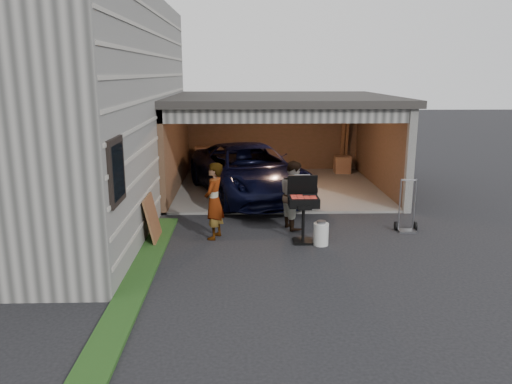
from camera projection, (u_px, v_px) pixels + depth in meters
ground at (264, 265)px, 9.51m from camera, size 80.00×80.00×0.00m
house at (20, 106)px, 12.58m from camera, size 7.00×11.00×5.50m
groundcover_strip at (134, 287)px, 8.46m from camera, size 0.50×8.00×0.06m
garage at (279, 128)px, 15.69m from camera, size 6.80×6.30×2.90m
minivan at (249, 173)px, 14.38m from camera, size 3.95×5.88×1.50m
woman at (214, 201)px, 10.86m from camera, size 0.57×0.71×1.70m
man at (294, 195)px, 11.61m from camera, size 0.82×0.93×1.60m
bbq_grill at (303, 204)px, 10.61m from camera, size 0.64×0.56×1.43m
propane_tank at (321, 234)px, 10.57m from camera, size 0.34×0.34×0.48m
plywood_panel at (153, 219)px, 10.76m from camera, size 0.25×0.91×1.00m
hand_truck at (407, 221)px, 11.51m from camera, size 0.51×0.38×1.22m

